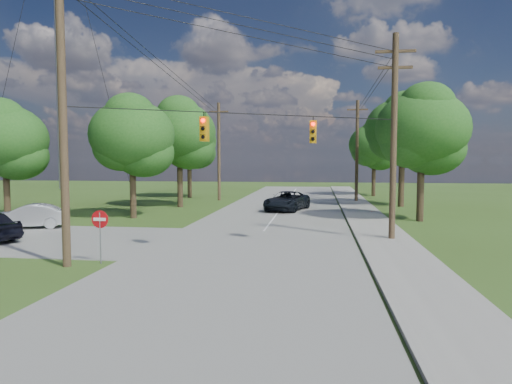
# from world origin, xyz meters

# --- Properties ---
(ground) EXTENTS (140.00, 140.00, 0.00)m
(ground) POSITION_xyz_m (0.00, 0.00, 0.00)
(ground) COLOR #35511B
(ground) RESTS_ON ground
(main_road) EXTENTS (10.00, 100.00, 0.03)m
(main_road) POSITION_xyz_m (2.00, 5.00, 0.01)
(main_road) COLOR gray
(main_road) RESTS_ON ground
(sidewalk_east) EXTENTS (2.60, 100.00, 0.12)m
(sidewalk_east) POSITION_xyz_m (8.70, 5.00, 0.06)
(sidewalk_east) COLOR #9A9790
(sidewalk_east) RESTS_ON ground
(pole_sw) EXTENTS (2.00, 0.32, 12.00)m
(pole_sw) POSITION_xyz_m (-4.60, 0.40, 6.23)
(pole_sw) COLOR #4F4028
(pole_sw) RESTS_ON ground
(pole_ne) EXTENTS (2.00, 0.32, 10.50)m
(pole_ne) POSITION_xyz_m (8.90, 8.00, 5.47)
(pole_ne) COLOR #4F4028
(pole_ne) RESTS_ON ground
(pole_north_e) EXTENTS (2.00, 0.32, 10.00)m
(pole_north_e) POSITION_xyz_m (8.90, 30.00, 5.13)
(pole_north_e) COLOR #4F4028
(pole_north_e) RESTS_ON ground
(pole_north_w) EXTENTS (2.00, 0.32, 10.00)m
(pole_north_w) POSITION_xyz_m (-5.00, 30.00, 5.13)
(pole_north_w) COLOR #4F4028
(pole_north_w) RESTS_ON ground
(power_lines) EXTENTS (13.93, 29.62, 4.93)m
(power_lines) POSITION_xyz_m (1.50, 11.54, 9.15)
(power_lines) COLOR black
(power_lines) RESTS_ON ground
(traffic_signals) EXTENTS (4.91, 3.27, 1.05)m
(traffic_signals) POSITION_xyz_m (2.55, 4.43, 5.50)
(traffic_signals) COLOR #C6880B
(traffic_signals) RESTS_ON ground
(radio_mast) EXTENTS (0.70, 0.70, 45.00)m
(radio_mast) POSITION_xyz_m (-32.00, 46.00, 22.50)
(radio_mast) COLOR gray
(radio_mast) RESTS_ON ground
(tree_w_near) EXTENTS (6.00, 6.00, 8.40)m
(tree_w_near) POSITION_xyz_m (-8.00, 15.00, 5.92)
(tree_w_near) COLOR #453522
(tree_w_near) RESTS_ON ground
(tree_w_mid) EXTENTS (6.40, 6.40, 9.22)m
(tree_w_mid) POSITION_xyz_m (-7.00, 23.00, 6.58)
(tree_w_mid) COLOR #453522
(tree_w_mid) RESTS_ON ground
(tree_w_far) EXTENTS (6.00, 6.00, 8.73)m
(tree_w_far) POSITION_xyz_m (-9.00, 33.00, 6.25)
(tree_w_far) COLOR #453522
(tree_w_far) RESTS_ON ground
(tree_e_near) EXTENTS (6.20, 6.20, 8.81)m
(tree_e_near) POSITION_xyz_m (12.00, 16.00, 6.25)
(tree_e_near) COLOR #453522
(tree_e_near) RESTS_ON ground
(tree_e_mid) EXTENTS (6.60, 6.60, 9.64)m
(tree_e_mid) POSITION_xyz_m (12.50, 26.00, 6.91)
(tree_e_mid) COLOR #453522
(tree_e_mid) RESTS_ON ground
(tree_e_far) EXTENTS (5.80, 5.80, 8.32)m
(tree_e_far) POSITION_xyz_m (11.50, 38.00, 5.92)
(tree_e_far) COLOR #453522
(tree_e_far) RESTS_ON ground
(tree_cross_n) EXTENTS (5.60, 5.60, 7.91)m
(tree_cross_n) POSITION_xyz_m (-16.00, 12.50, 5.59)
(tree_cross_n) COLOR #453522
(tree_cross_n) RESTS_ON ground
(car_cross_silver) EXTENTS (4.66, 3.04, 1.45)m
(car_cross_silver) POSITION_xyz_m (-12.25, 9.30, 0.76)
(car_cross_silver) COLOR silver
(car_cross_silver) RESTS_ON cross_road
(car_main_north) EXTENTS (3.96, 6.07, 1.55)m
(car_main_north) POSITION_xyz_m (2.60, 21.28, 0.81)
(car_main_north) COLOR black
(car_main_north) RESTS_ON main_road
(do_not_enter_sign) EXTENTS (0.72, 0.09, 2.16)m
(do_not_enter_sign) POSITION_xyz_m (-3.50, 1.00, 1.59)
(do_not_enter_sign) COLOR gray
(do_not_enter_sign) RESTS_ON ground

